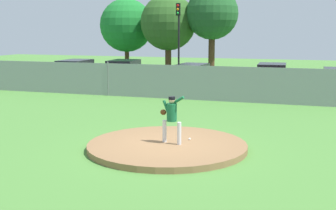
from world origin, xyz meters
TOP-DOWN VIEW (x-y plane):
  - ground_plane at (0.00, 6.00)m, footprint 80.00×80.00m
  - asphalt_strip at (0.00, 14.50)m, footprint 44.00×7.00m
  - pitchers_mound at (0.00, 0.00)m, footprint 5.09×5.09m
  - pitcher_youth at (0.13, 0.04)m, footprint 0.83×0.32m
  - baseball at (0.57, 0.60)m, footprint 0.07×0.07m
  - chainlink_fence at (0.00, 10.00)m, footprint 34.59×0.07m
  - parked_car_champagne at (-7.94, 14.58)m, footprint 2.15×4.37m
  - parked_car_red at (1.91, 14.44)m, footprint 1.96×4.09m
  - parked_car_teal at (-11.37, 14.06)m, footprint 1.97×4.78m
  - parked_car_slate at (-3.23, 14.94)m, footprint 2.11×4.83m
  - traffic_cone_orange at (0.21, 14.69)m, footprint 0.40×0.40m
  - traffic_light_near at (-5.42, 19.05)m, footprint 0.28×0.46m
  - tree_tall_centre at (-11.64, 23.66)m, footprint 4.69×4.69m
  - tree_leaning_west at (-7.28, 22.22)m, footprint 4.60×4.60m
  - tree_broad_right at (-3.55, 22.06)m, footprint 4.14×4.14m

SIDE VIEW (x-z plane):
  - ground_plane at x=0.00m, z-range 0.00..0.00m
  - asphalt_strip at x=0.00m, z-range 0.00..0.01m
  - pitchers_mound at x=0.00m, z-range 0.00..0.19m
  - baseball at x=0.57m, z-range 0.19..0.26m
  - traffic_cone_orange at x=0.21m, z-range -0.01..0.54m
  - parked_car_slate at x=-3.23m, z-range -0.02..1.54m
  - parked_car_red at x=1.91m, z-range -0.05..1.70m
  - parked_car_teal at x=-11.37m, z-range -0.03..1.68m
  - parked_car_champagne at x=-7.94m, z-range -0.04..1.70m
  - chainlink_fence at x=0.00m, z-range -0.05..1.92m
  - pitcher_youth at x=0.13m, z-range 0.33..1.88m
  - traffic_light_near at x=-5.42m, z-range 0.99..6.69m
  - tree_tall_centre at x=-11.64m, z-range 0.90..7.40m
  - tree_leaning_west at x=-7.28m, z-range 1.01..7.67m
  - tree_broad_right at x=-3.55m, z-range 1.45..8.57m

